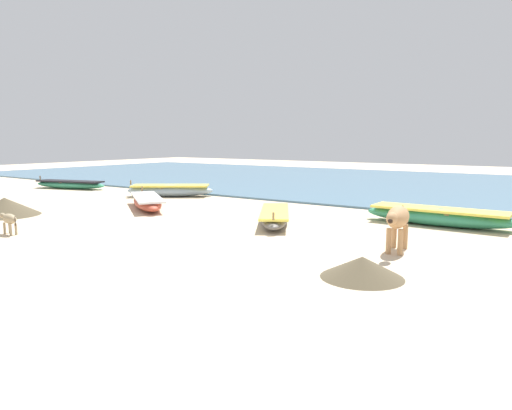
% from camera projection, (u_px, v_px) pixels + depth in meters
% --- Properties ---
extents(ground, '(80.00, 80.00, 0.00)m').
position_uv_depth(ground, '(214.00, 253.00, 10.17)').
color(ground, beige).
extents(sea_water, '(60.00, 20.00, 0.08)m').
position_uv_depth(sea_water, '(430.00, 185.00, 24.81)').
color(sea_water, slate).
rests_on(sea_water, ground).
extents(fishing_boat_0, '(4.26, 1.07, 0.70)m').
position_uv_depth(fishing_boat_0, '(438.00, 216.00, 13.39)').
color(fishing_boat_0, '#338C66').
rests_on(fishing_boat_0, ground).
extents(fishing_boat_1, '(3.66, 3.01, 0.71)m').
position_uv_depth(fishing_boat_1, '(170.00, 190.00, 20.24)').
color(fishing_boat_1, '#8CA5B7').
rests_on(fishing_boat_1, ground).
extents(fishing_boat_2, '(3.56, 2.92, 0.64)m').
position_uv_depth(fishing_boat_2, '(147.00, 202.00, 16.74)').
color(fishing_boat_2, '#B74733').
rests_on(fishing_boat_2, ground).
extents(fishing_boat_4, '(4.17, 1.92, 0.61)m').
position_uv_depth(fishing_boat_4, '(70.00, 184.00, 23.44)').
color(fishing_boat_4, '#338C66').
rests_on(fishing_boat_4, ground).
extents(fishing_boat_5, '(2.53, 3.45, 0.60)m').
position_uv_depth(fishing_boat_5, '(275.00, 216.00, 13.67)').
color(fishing_boat_5, '#5B5651').
rests_on(fishing_boat_5, ground).
extents(cow_adult_tan, '(0.61, 1.57, 1.02)m').
position_uv_depth(cow_adult_tan, '(398.00, 219.00, 10.17)').
color(cow_adult_tan, tan).
rests_on(cow_adult_tan, ground).
extents(calf_near_dun, '(0.85, 0.28, 0.55)m').
position_uv_depth(calf_near_dun, '(9.00, 219.00, 12.12)').
color(calf_near_dun, tan).
rests_on(calf_near_dun, ground).
extents(debris_pile_0, '(1.92, 1.92, 0.39)m').
position_uv_depth(debris_pile_0, '(362.00, 267.00, 8.32)').
color(debris_pile_0, brown).
rests_on(debris_pile_0, ground).
extents(debris_pile_1, '(2.94, 2.94, 0.59)m').
position_uv_depth(debris_pile_1, '(5.00, 206.00, 15.17)').
color(debris_pile_1, brown).
rests_on(debris_pile_1, ground).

